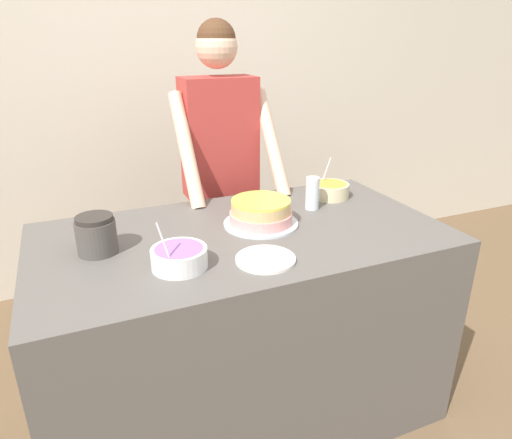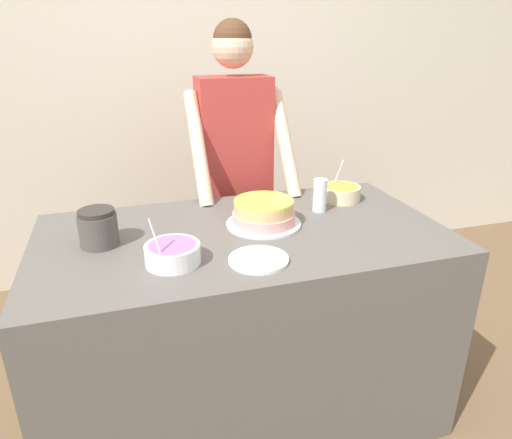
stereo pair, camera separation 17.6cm
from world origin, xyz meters
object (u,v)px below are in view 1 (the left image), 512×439
frosting_bowl_orange (330,190)px  person_baker (220,155)px  cake (261,213)px  ceramic_plate (266,259)px  frosting_bowl_purple (179,257)px  stoneware_jar (96,235)px  drinking_glass (312,193)px

frosting_bowl_orange → person_baker: bearing=133.0°
cake → ceramic_plate: bearing=-110.8°
frosting_bowl_orange → ceramic_plate: size_ratio=0.85×
frosting_bowl_orange → ceramic_plate: bearing=-138.9°
person_baker → ceramic_plate: bearing=-99.6°
cake → frosting_bowl_purple: bearing=-149.7°
frosting_bowl_orange → stoneware_jar: frosting_bowl_orange is taller
drinking_glass → cake: bearing=-164.3°
frosting_bowl_orange → frosting_bowl_purple: bearing=-153.7°
frosting_bowl_purple → cake: bearing=30.3°
drinking_glass → stoneware_jar: (-0.93, -0.09, -0.00)m
frosting_bowl_orange → stoneware_jar: 1.10m
person_baker → drinking_glass: (0.25, -0.54, -0.07)m
frosting_bowl_purple → stoneware_jar: frosting_bowl_purple is taller
person_baker → frosting_bowl_orange: person_baker is taller
frosting_bowl_orange → stoneware_jar: bearing=-170.1°
frosting_bowl_purple → drinking_glass: 0.76m
ceramic_plate → stoneware_jar: 0.61m
person_baker → frosting_bowl_purple: (-0.44, -0.85, -0.11)m
cake → ceramic_plate: cake is taller
person_baker → ceramic_plate: 0.95m
frosting_bowl_orange → drinking_glass: size_ratio=1.23×
cake → frosting_bowl_orange: 0.48m
person_baker → drinking_glass: person_baker is taller
ceramic_plate → cake: bearing=69.2°
cake → drinking_glass: drinking_glass is taller
ceramic_plate → stoneware_jar: size_ratio=1.50×
person_baker → drinking_glass: bearing=-65.4°
frosting_bowl_purple → ceramic_plate: size_ratio=0.90×
stoneware_jar → frosting_bowl_orange: bearing=9.9°
drinking_glass → stoneware_jar: bearing=-174.6°
drinking_glass → frosting_bowl_orange: bearing=33.2°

